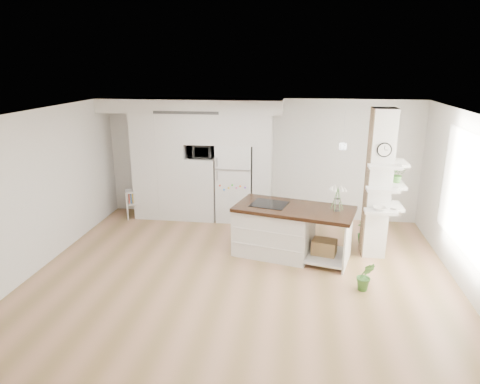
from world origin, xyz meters
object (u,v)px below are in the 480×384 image
object	(u,v)px
kitchen_island	(281,229)
floor_plant_a	(365,276)
refrigerator	(235,182)
bookshelf	(140,205)

from	to	relation	value
kitchen_island	floor_plant_a	world-z (taller)	kitchen_island
kitchen_island	refrigerator	bearing A→B (deg)	136.60
refrigerator	floor_plant_a	xyz separation A→B (m)	(2.50, -2.89, -0.63)
bookshelf	refrigerator	bearing A→B (deg)	-19.58
bookshelf	floor_plant_a	size ratio (longest dim) A/B	1.33
bookshelf	floor_plant_a	distance (m)	5.43
refrigerator	bookshelf	bearing A→B (deg)	-175.48
refrigerator	kitchen_island	bearing A→B (deg)	-57.02
refrigerator	kitchen_island	xyz separation A→B (m)	(1.11, -1.72, -0.38)
refrigerator	floor_plant_a	distance (m)	3.87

